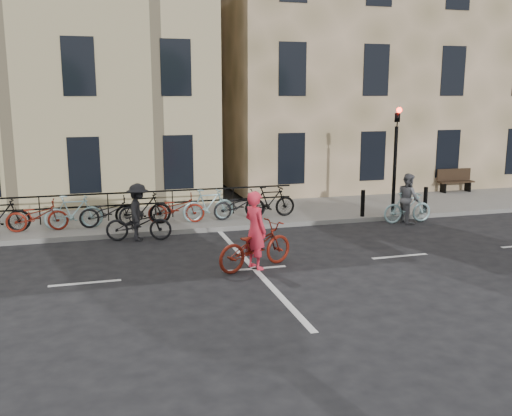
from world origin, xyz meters
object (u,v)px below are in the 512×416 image
object	(u,v)px
cyclist_grey	(408,203)
cyclist_dark	(138,218)
traffic_light	(396,147)
bench	(455,179)
cyclist_pink	(255,242)

from	to	relation	value
cyclist_grey	cyclist_dark	bearing A→B (deg)	90.73
traffic_light	bench	bearing A→B (deg)	35.25
cyclist_dark	bench	bearing A→B (deg)	-62.60
bench	cyclist_dark	bearing A→B (deg)	-163.03
traffic_light	bench	world-z (taller)	traffic_light
cyclist_pink	cyclist_grey	world-z (taller)	cyclist_pink
traffic_light	cyclist_grey	world-z (taller)	traffic_light
bench	cyclist_grey	xyz separation A→B (m)	(-4.71, -4.19, -0.00)
bench	cyclist_grey	distance (m)	6.30
bench	cyclist_grey	size ratio (longest dim) A/B	0.93
cyclist_pink	cyclist_dark	world-z (taller)	cyclist_pink
traffic_light	cyclist_pink	distance (m)	7.72
traffic_light	cyclist_pink	bearing A→B (deg)	-145.16
cyclist_dark	cyclist_pink	bearing A→B (deg)	-134.11
cyclist_pink	cyclist_dark	distance (m)	4.37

